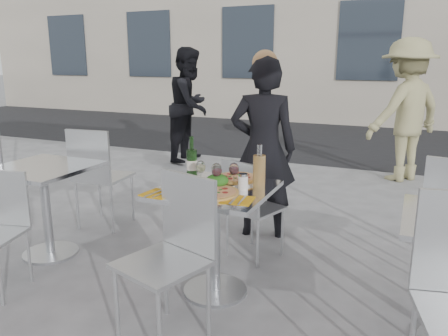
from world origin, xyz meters
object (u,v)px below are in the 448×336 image
at_px(main_table, 215,218).
at_px(pedestrian_a, 190,105).
at_px(carafe, 259,171).
at_px(wineglass_red_a, 217,172).
at_px(side_table_left, 45,192).
at_px(napkin_right, 238,200).
at_px(woman_diner, 263,149).
at_px(pizza_near, 211,192).
at_px(pizza_far, 237,179).
at_px(napkin_left, 158,193).
at_px(wineglass_red_b, 234,170).
at_px(side_chair_lfar, 97,170).
at_px(chair_far, 248,202).
at_px(chair_near, 174,244).
at_px(wine_bottle, 192,162).
at_px(wineglass_white_a, 201,168).
at_px(wineglass_white_b, 217,170).
at_px(pedestrian_b, 405,111).
at_px(salad_plate, 217,182).
at_px(sugar_shaker, 243,182).

relative_size(main_table, pedestrian_a, 0.43).
xyz_separation_m(carafe, wineglass_red_a, (-0.26, -0.10, -0.01)).
bearing_deg(side_table_left, main_table, 0.00).
relative_size(carafe, napkin_right, 1.45).
relative_size(woman_diner, pizza_near, 4.64).
bearing_deg(pizza_far, wineglass_red_a, -105.68).
distance_m(woman_diner, napkin_left, 1.40).
bearing_deg(wineglass_red_b, main_table, -134.30).
bearing_deg(side_chair_lfar, napkin_right, 149.12).
distance_m(chair_far, chair_near, 1.08).
bearing_deg(pizza_near, wine_bottle, 134.19).
height_order(wineglass_white_a, wineglass_white_b, same).
height_order(main_table, wineglass_red_a, wineglass_red_a).
bearing_deg(carafe, napkin_left, -145.39).
xyz_separation_m(pedestrian_b, wineglass_red_a, (-1.02, -3.67, -0.06)).
bearing_deg(pedestrian_b, salad_plate, 23.16).
bearing_deg(salad_plate, sugar_shaker, 2.89).
bearing_deg(pedestrian_a, pizza_near, -152.10).
height_order(pizza_far, wineglass_red_b, wineglass_red_b).
relative_size(pedestrian_a, pedestrian_b, 0.95).
bearing_deg(pizza_near, napkin_right, -13.94).
xyz_separation_m(wineglass_white_a, wineglass_white_b, (0.13, -0.02, 0.00)).
bearing_deg(main_table, pedestrian_a, 120.22).
relative_size(salad_plate, wine_bottle, 0.75).
relative_size(side_table_left, salad_plate, 3.41).
bearing_deg(sugar_shaker, woman_diner, 102.12).
height_order(chair_far, pedestrian_a, pedestrian_a).
bearing_deg(wineglass_white_a, napkin_left, -112.60).
height_order(pedestrian_b, wineglass_red_b, pedestrian_b).
height_order(main_table, pedestrian_a, pedestrian_a).
bearing_deg(chair_near, chair_far, 105.21).
relative_size(main_table, wine_bottle, 2.54).
xyz_separation_m(side_table_left, pizza_far, (1.57, 0.21, 0.23)).
distance_m(salad_plate, wine_bottle, 0.32).
height_order(sugar_shaker, wineglass_white_a, wineglass_white_a).
height_order(wine_bottle, carafe, wine_bottle).
height_order(wineglass_red_b, napkin_right, wineglass_red_b).
bearing_deg(sugar_shaker, main_table, -168.93).
bearing_deg(sugar_shaker, napkin_left, -146.69).
relative_size(wine_bottle, sugar_shaker, 2.76).
xyz_separation_m(chair_near, napkin_left, (-0.25, 0.24, 0.20)).
relative_size(salad_plate, carafe, 0.76).
bearing_deg(pizza_near, side_chair_lfar, 153.42).
relative_size(main_table, side_table_left, 1.00).
distance_m(pizza_far, wine_bottle, 0.35).
bearing_deg(wineglass_white_b, salad_plate, -54.11).
xyz_separation_m(pizza_near, napkin_right, (0.20, -0.05, -0.01)).
bearing_deg(pedestrian_a, sugar_shaker, -149.25).
distance_m(woman_diner, wineglass_red_b, 1.04).
bearing_deg(chair_far, pedestrian_a, -35.49).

